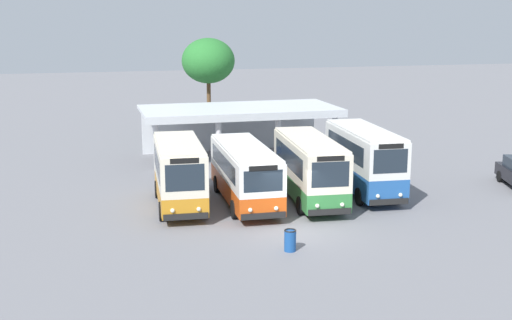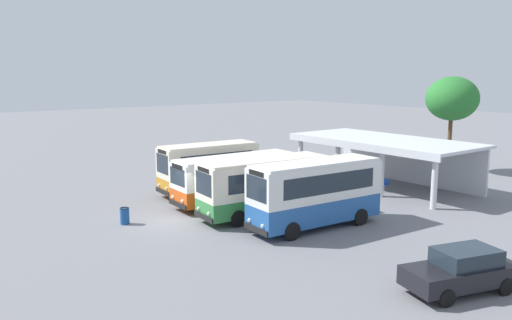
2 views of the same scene
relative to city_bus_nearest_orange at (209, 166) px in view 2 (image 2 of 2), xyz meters
The scene contains 14 objects.
ground_plane 6.95m from the city_bus_nearest_orange, 49.05° to the right, with size 180.00×180.00×0.00m, color slate.
city_bus_nearest_orange is the anchor object (origin of this frame).
city_bus_second_in_row 3.32m from the city_bus_nearest_orange, ahead, with size 2.50×8.13×2.95m.
city_bus_middle_cream 6.63m from the city_bus_nearest_orange, ahead, with size 2.80×7.85×3.26m.
city_bus_fourth_amber 9.93m from the city_bus_nearest_orange, ahead, with size 2.60×7.50×3.49m.
parked_car_flank 18.99m from the city_bus_nearest_orange, ahead, with size 2.90×4.61×1.62m.
terminal_canopy 12.84m from the city_bus_nearest_orange, 63.85° to the left, with size 12.94×6.12×3.40m.
waiting_chair_end_by_column 10.60m from the city_bus_nearest_orange, 67.43° to the left, with size 0.44×0.44×0.86m.
waiting_chair_second_from_end 10.96m from the city_bus_nearest_orange, 64.25° to the left, with size 0.44×0.44×0.86m.
waiting_chair_middle_seat 11.25m from the city_bus_nearest_orange, 61.00° to the left, with size 0.44×0.44×0.86m.
waiting_chair_fourth_seat 11.50m from the city_bus_nearest_orange, 57.70° to the left, with size 0.44×0.44×0.86m.
waiting_chair_fifth_seat 11.99m from the city_bus_nearest_orange, 55.26° to the left, with size 0.44×0.44×0.86m.
roadside_tree_behind_canopy 20.70m from the city_bus_nearest_orange, 74.99° to the left, with size 4.13×4.13×7.67m.
litter_bin_apron 8.23m from the city_bus_nearest_orange, 65.32° to the right, with size 0.49×0.49×0.90m.
Camera 2 is at (24.17, -12.69, 7.92)m, focal length 36.06 mm.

